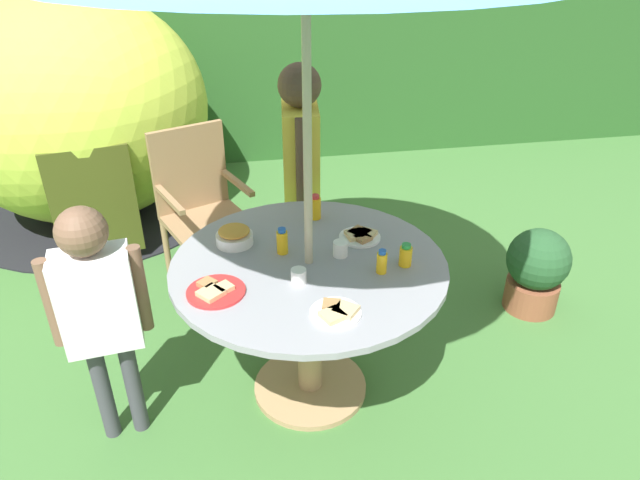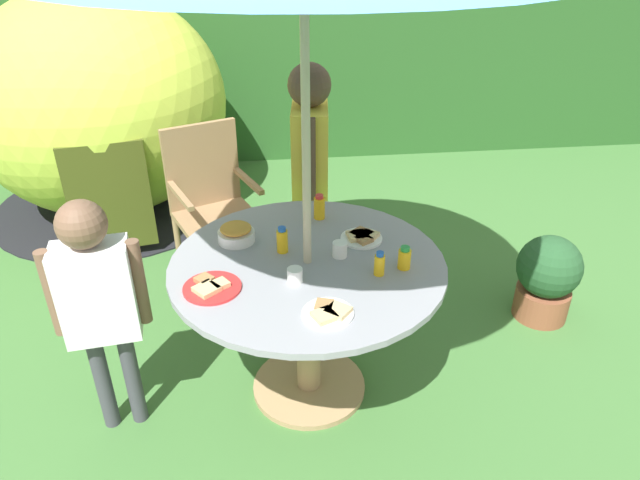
# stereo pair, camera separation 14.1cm
# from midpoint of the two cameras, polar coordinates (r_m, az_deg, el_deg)

# --- Properties ---
(ground_plane) EXTENTS (10.00, 10.00, 0.02)m
(ground_plane) POSITION_cam_midpoint_polar(r_m,az_deg,el_deg) (3.03, -2.35, -14.62)
(ground_plane) COLOR #3D6B33
(hedge_backdrop) EXTENTS (9.00, 0.70, 1.83)m
(hedge_backdrop) POSITION_cam_midpoint_polar(r_m,az_deg,el_deg) (5.72, -7.70, 17.58)
(hedge_backdrop) COLOR #285623
(hedge_backdrop) RESTS_ON ground_plane
(garden_table) EXTENTS (1.23, 1.23, 0.76)m
(garden_table) POSITION_cam_midpoint_polar(r_m,az_deg,el_deg) (2.65, -2.61, -5.53)
(garden_table) COLOR tan
(garden_table) RESTS_ON ground_plane
(wooden_chair) EXTENTS (0.61, 0.60, 0.98)m
(wooden_chair) POSITION_cam_midpoint_polar(r_m,az_deg,el_deg) (3.70, -12.96, 3.91)
(wooden_chair) COLOR #93704C
(wooden_chair) RESTS_ON ground_plane
(dome_tent) EXTENTS (2.27, 2.27, 1.68)m
(dome_tent) POSITION_cam_midpoint_polar(r_m,az_deg,el_deg) (4.74, -23.64, 11.82)
(dome_tent) COLOR #B2C63F
(dome_tent) RESTS_ON ground_plane
(potted_plant) EXTENTS (0.37, 0.37, 0.53)m
(potted_plant) POSITION_cam_midpoint_polar(r_m,az_deg,el_deg) (3.60, 19.62, -2.74)
(potted_plant) COLOR brown
(potted_plant) RESTS_ON ground_plane
(child_in_yellow_shirt) EXTENTS (0.24, 0.47, 1.41)m
(child_in_yellow_shirt) POSITION_cam_midpoint_polar(r_m,az_deg,el_deg) (3.34, -3.15, 8.58)
(child_in_yellow_shirt) COLOR brown
(child_in_yellow_shirt) RESTS_ON ground_plane
(child_in_white_shirt) EXTENTS (0.39, 0.20, 1.16)m
(child_in_white_shirt) POSITION_cam_midpoint_polar(r_m,az_deg,el_deg) (2.53, -22.68, -5.60)
(child_in_white_shirt) COLOR #3F3F47
(child_in_white_shirt) RESTS_ON ground_plane
(snack_bowl) EXTENTS (0.17, 0.17, 0.09)m
(snack_bowl) POSITION_cam_midpoint_polar(r_m,az_deg,el_deg) (2.70, -9.97, 0.38)
(snack_bowl) COLOR white
(snack_bowl) RESTS_ON garden_table
(plate_far_left) EXTENTS (0.20, 0.20, 0.03)m
(plate_far_left) POSITION_cam_midpoint_polar(r_m,az_deg,el_deg) (2.72, 2.53, 0.41)
(plate_far_left) COLOR white
(plate_far_left) RESTS_ON garden_table
(plate_back_edge) EXTENTS (0.24, 0.24, 0.03)m
(plate_back_edge) POSITION_cam_midpoint_polar(r_m,az_deg,el_deg) (2.39, -12.03, -4.98)
(plate_back_edge) COLOR red
(plate_back_edge) RESTS_ON garden_table
(plate_center_front) EXTENTS (0.20, 0.20, 0.03)m
(plate_center_front) POSITION_cam_midpoint_polar(r_m,az_deg,el_deg) (2.22, -0.20, -7.18)
(plate_center_front) COLOR white
(plate_center_front) RESTS_ON garden_table
(juice_bottle_near_left) EXTENTS (0.06, 0.06, 0.11)m
(juice_bottle_near_left) POSITION_cam_midpoint_polar(r_m,az_deg,el_deg) (2.52, 6.90, -1.56)
(juice_bottle_near_left) COLOR yellow
(juice_bottle_near_left) RESTS_ON garden_table
(juice_bottle_near_right) EXTENTS (0.06, 0.06, 0.13)m
(juice_bottle_near_right) POSITION_cam_midpoint_polar(r_m,az_deg,el_deg) (2.88, -1.87, 3.23)
(juice_bottle_near_right) COLOR yellow
(juice_bottle_near_right) RESTS_ON garden_table
(juice_bottle_far_right) EXTENTS (0.05, 0.05, 0.13)m
(juice_bottle_far_right) POSITION_cam_midpoint_polar(r_m,az_deg,el_deg) (2.60, -5.32, -0.17)
(juice_bottle_far_right) COLOR yellow
(juice_bottle_far_right) RESTS_ON garden_table
(juice_bottle_center_back) EXTENTS (0.05, 0.05, 0.11)m
(juice_bottle_center_back) POSITION_cam_midpoint_polar(r_m,az_deg,el_deg) (2.46, 4.51, -2.22)
(juice_bottle_center_back) COLOR yellow
(juice_bottle_center_back) RESTS_ON garden_table
(cup_near) EXTENTS (0.07, 0.07, 0.07)m
(cup_near) POSITION_cam_midpoint_polar(r_m,az_deg,el_deg) (2.57, 0.47, -0.90)
(cup_near) COLOR white
(cup_near) RESTS_ON garden_table
(cup_far) EXTENTS (0.06, 0.06, 0.06)m
(cup_far) POSITION_cam_midpoint_polar(r_m,az_deg,el_deg) (2.40, -3.82, -3.62)
(cup_far) COLOR white
(cup_far) RESTS_ON garden_table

